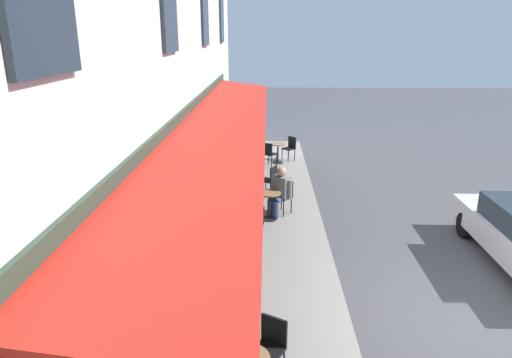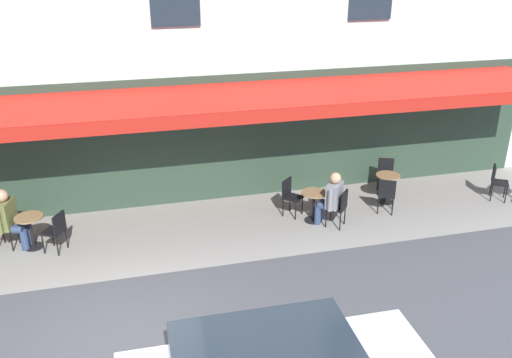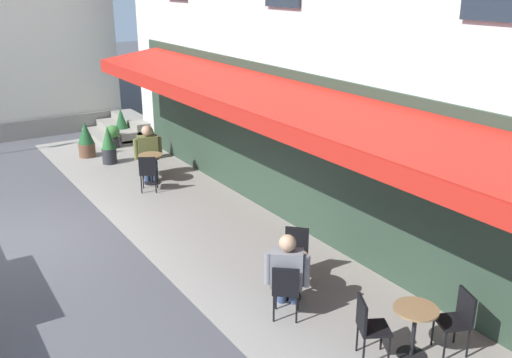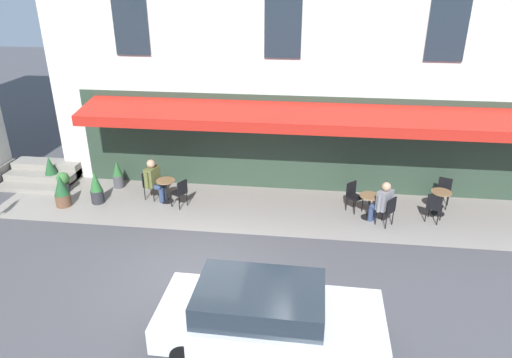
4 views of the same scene
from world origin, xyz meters
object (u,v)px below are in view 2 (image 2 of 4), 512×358
at_px(cafe_chair_black_corner_right, 387,193).
at_px(seated_companion_in_olive, 9,217).
at_px(cafe_chair_black_corner_left, 386,173).
at_px(cafe_chair_black_facing_street, 497,179).
at_px(cafe_table_streetside, 387,184).
at_px(cafe_chair_black_under_awning, 56,229).
at_px(cafe_chair_black_kerbside, 290,194).
at_px(cafe_table_mid_terrace, 31,227).
at_px(cafe_chair_black_back_row, 1,225).
at_px(cafe_table_near_entrance, 314,202).
at_px(cafe_chair_black_by_window, 340,205).
at_px(seated_patron_in_grey, 331,197).

distance_m(cafe_chair_black_corner_right, seated_companion_in_olive, 8.53).
bearing_deg(cafe_chair_black_corner_right, cafe_chair_black_corner_left, -115.11).
relative_size(cafe_chair_black_corner_right, cafe_chair_black_facing_street, 1.00).
distance_m(cafe_table_streetside, seated_companion_in_olive, 8.82).
bearing_deg(cafe_chair_black_under_awning, cafe_chair_black_kerbside, -175.09).
relative_size(cafe_table_mid_terrace, cafe_chair_black_back_row, 0.82).
distance_m(cafe_chair_black_kerbside, cafe_chair_black_back_row, 6.45).
height_order(cafe_chair_black_back_row, cafe_chair_black_corner_right, same).
relative_size(cafe_chair_black_kerbside, cafe_chair_black_corner_right, 1.00).
bearing_deg(cafe_chair_black_corner_left, cafe_chair_black_kerbside, 12.96).
bearing_deg(cafe_chair_black_under_awning, cafe_chair_black_corner_left, -172.25).
bearing_deg(cafe_chair_black_facing_street, cafe_table_mid_terrace, -1.52).
bearing_deg(cafe_table_near_entrance, seated_companion_in_olive, -3.59).
bearing_deg(cafe_table_streetside, cafe_table_near_entrance, 13.63).
bearing_deg(cafe_table_streetside, cafe_chair_black_kerbside, 1.39).
height_order(cafe_chair_black_by_window, cafe_chair_black_kerbside, same).
bearing_deg(cafe_chair_black_back_row, cafe_chair_black_corner_left, -176.13).
xyz_separation_m(cafe_table_mid_terrace, cafe_chair_black_back_row, (0.61, -0.17, 0.06)).
distance_m(cafe_chair_black_under_awning, cafe_chair_black_corner_right, 7.56).
height_order(cafe_chair_black_back_row, cafe_chair_black_facing_street, same).
bearing_deg(cafe_chair_black_kerbside, cafe_chair_black_corner_left, -167.04).
distance_m(cafe_chair_black_corner_left, seated_patron_in_grey, 2.48).
bearing_deg(cafe_chair_black_facing_street, cafe_chair_black_by_window, 5.38).
height_order(cafe_table_near_entrance, cafe_chair_black_facing_street, cafe_chair_black_facing_street).
height_order(cafe_table_mid_terrace, cafe_chair_black_back_row, cafe_chair_black_back_row).
xyz_separation_m(cafe_table_mid_terrace, cafe_table_streetside, (-8.42, -0.21, 0.00)).
bearing_deg(cafe_chair_black_by_window, cafe_table_mid_terrace, -6.04).
xyz_separation_m(cafe_table_mid_terrace, cafe_chair_black_under_awning, (-0.55, 0.31, 0.06)).
bearing_deg(cafe_chair_black_corner_left, cafe_table_streetside, 67.85).
bearing_deg(cafe_table_near_entrance, cafe_chair_black_under_awning, -0.01).
height_order(cafe_chair_black_by_window, cafe_table_streetside, cafe_chair_black_by_window).
distance_m(cafe_chair_black_corner_right, cafe_chair_black_corner_left, 1.26).
bearing_deg(seated_patron_in_grey, cafe_chair_black_back_row, -5.91).
height_order(cafe_table_mid_terrace, cafe_table_streetside, same).
bearing_deg(seated_patron_in_grey, seated_companion_in_olive, -5.61).
xyz_separation_m(cafe_chair_black_back_row, seated_patron_in_grey, (-7.20, 0.75, 0.16)).
distance_m(cafe_chair_black_kerbside, seated_patron_in_grey, 1.06).
relative_size(cafe_chair_black_kerbside, cafe_table_streetside, 1.21).
height_order(cafe_chair_black_by_window, cafe_chair_black_under_awning, same).
bearing_deg(cafe_chair_black_kerbside, cafe_table_mid_terrace, 1.46).
xyz_separation_m(cafe_chair_black_by_window, cafe_table_mid_terrace, (6.76, -0.72, -0.06)).
xyz_separation_m(cafe_chair_black_by_window, cafe_table_streetside, (-1.66, -0.93, -0.06)).
bearing_deg(cafe_table_near_entrance, cafe_chair_black_corner_right, 178.77).
relative_size(cafe_chair_black_by_window, cafe_chair_black_kerbside, 1.00).
bearing_deg(cafe_chair_black_corner_right, cafe_chair_black_kerbside, -12.27).
distance_m(cafe_chair_black_facing_street, seated_patron_in_grey, 4.61).
xyz_separation_m(cafe_chair_black_facing_street, seated_patron_in_grey, (4.60, 0.28, 0.16)).
xyz_separation_m(cafe_table_streetside, cafe_chair_black_corner_left, (-0.24, -0.59, 0.06)).
distance_m(cafe_table_mid_terrace, cafe_chair_black_facing_street, 11.20).
xyz_separation_m(cafe_table_near_entrance, cafe_table_streetside, (-2.14, -0.52, 0.00)).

